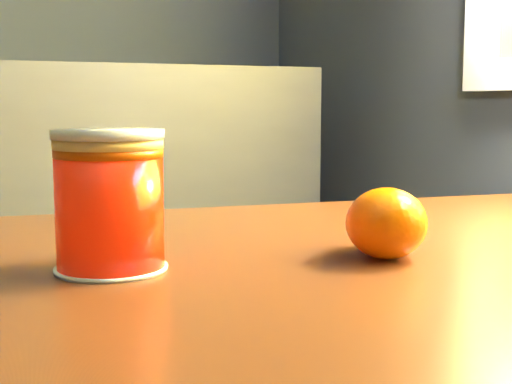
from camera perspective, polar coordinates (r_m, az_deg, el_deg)
name	(u,v)px	position (r m, az deg, el deg)	size (l,w,h in m)	color
table	(313,359)	(0.63, 4.56, -13.17)	(0.98, 0.74, 0.69)	#5D2F17
juice_glass	(110,201)	(0.57, -11.62, -0.74)	(0.09, 0.09, 0.11)	#FF1F05
orange_front	(386,222)	(0.64, 10.37, -2.36)	(0.06, 0.06, 0.05)	#FF6805
orange_back	(386,223)	(0.61, 10.40, -2.48)	(0.07, 0.07, 0.06)	#FF6805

